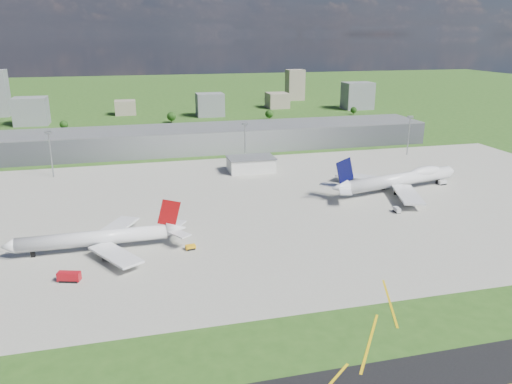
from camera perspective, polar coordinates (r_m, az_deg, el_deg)
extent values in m
plane|color=#2A5219|center=(336.41, -4.26, 4.43)|extent=(1400.00, 1400.00, 0.00)
cube|color=gray|center=(235.49, 2.86, -1.32)|extent=(360.00, 190.00, 0.08)
cube|color=gray|center=(349.28, -4.72, 6.17)|extent=(300.00, 42.00, 15.00)
cube|color=silver|center=(289.85, -0.58, 3.15)|extent=(26.00, 16.00, 8.00)
cylinder|color=gray|center=(298.10, -22.39, 3.90)|extent=(0.70, 0.70, 25.00)
cube|color=gray|center=(295.63, -22.67, 6.31)|extent=(3.50, 2.00, 1.20)
cylinder|color=gray|center=(302.11, -1.26, 5.40)|extent=(0.70, 0.70, 25.00)
cube|color=gray|center=(299.67, -1.28, 7.79)|extent=(3.50, 2.00, 1.20)
cylinder|color=gray|center=(343.33, 17.04, 6.11)|extent=(0.70, 0.70, 25.00)
cube|color=gray|center=(341.19, 17.23, 8.21)|extent=(3.50, 2.00, 1.20)
cylinder|color=silver|center=(192.43, -18.10, -5.05)|extent=(53.08, 6.12, 5.48)
cone|color=silver|center=(196.67, -26.52, -5.59)|extent=(4.64, 5.54, 5.48)
cone|color=silver|center=(192.28, -9.12, -4.15)|extent=(7.38, 5.57, 5.48)
cube|color=maroon|center=(193.20, -18.60, -5.56)|extent=(43.50, 2.77, 1.19)
cube|color=silver|center=(180.63, -15.76, -6.90)|extent=(19.20, 24.64, 0.82)
cube|color=silver|center=(204.74, -15.74, -3.95)|extent=(18.81, 24.75, 0.82)
cube|color=maroon|center=(189.79, -9.90, -2.36)|extent=(9.11, 0.57, 11.04)
cylinder|color=#38383D|center=(184.56, -16.41, -7.01)|extent=(5.06, 2.99, 2.93)
cylinder|color=#38383D|center=(202.25, -16.33, -4.80)|extent=(5.06, 2.99, 2.93)
cube|color=black|center=(189.79, -16.39, -6.48)|extent=(1.48, 1.11, 2.29)
cube|color=black|center=(197.36, -16.36, -5.53)|extent=(1.48, 1.11, 2.29)
cube|color=black|center=(196.57, -24.14, -6.51)|extent=(1.48, 1.11, 2.29)
cylinder|color=silver|center=(263.49, 16.12, 1.39)|extent=(66.04, 20.67, 6.62)
cone|color=silver|center=(288.38, 21.39, 2.23)|extent=(6.63, 7.61, 6.62)
cone|color=silver|center=(240.18, 9.52, 0.51)|extent=(9.76, 8.30, 6.62)
cube|color=navy|center=(265.46, 16.42, 1.02)|extent=(53.57, 14.30, 1.39)
ellipsoid|color=silver|center=(274.67, 18.82, 2.21)|extent=(22.10, 11.01, 5.95)
cube|color=silver|center=(269.63, 12.28, 1.62)|extent=(27.17, 28.46, 0.96)
cube|color=silver|center=(246.44, 16.94, -0.26)|extent=(18.15, 31.28, 0.96)
cube|color=#070834|center=(239.59, 10.14, 2.37)|extent=(10.50, 2.80, 12.89)
cylinder|color=#38383D|center=(267.84, 13.80, 0.95)|extent=(6.47, 4.60, 3.41)
cylinder|color=#38383D|center=(271.95, 11.37, 1.37)|extent=(6.47, 4.60, 3.41)
cylinder|color=#38383D|center=(254.25, 16.56, -0.17)|extent=(6.47, 4.60, 3.41)
cylinder|color=#38383D|center=(242.85, 17.19, -1.05)|extent=(6.47, 4.60, 3.41)
cube|color=black|center=(263.99, 14.31, 0.54)|extent=(1.94, 1.62, 2.67)
cube|color=black|center=(257.19, 15.69, -0.02)|extent=(1.94, 1.62, 2.67)
cube|color=black|center=(283.01, 20.05, 1.14)|extent=(1.94, 1.62, 2.67)
cube|color=#AC0C15|center=(173.47, -20.58, -9.00)|extent=(7.68, 4.74, 2.88)
cube|color=black|center=(174.09, -20.53, -9.43)|extent=(6.69, 4.54, 0.70)
cube|color=#F1A80E|center=(187.09, -7.50, -6.23)|extent=(3.91, 2.63, 1.45)
cube|color=black|center=(187.38, -7.49, -6.43)|extent=(3.39, 2.65, 0.70)
cube|color=silver|center=(231.69, 15.81, -1.95)|extent=(2.21, 4.53, 1.95)
cube|color=black|center=(232.00, 15.79, -2.18)|extent=(2.26, 3.87, 0.70)
cube|color=silver|center=(281.93, 20.55, 1.05)|extent=(4.64, 2.50, 1.99)
cube|color=black|center=(282.20, 20.53, 0.85)|extent=(3.99, 2.54, 0.70)
cube|color=slate|center=(484.55, -24.32, 8.42)|extent=(28.00, 22.00, 24.00)
cube|color=gray|center=(517.53, -14.70, 9.32)|extent=(20.00, 18.00, 14.00)
cube|color=slate|center=(493.13, -5.28, 9.90)|extent=(26.00, 20.00, 22.00)
cube|color=gray|center=(549.87, 2.44, 10.43)|extent=(22.00, 24.00, 16.00)
cube|color=slate|center=(549.96, 11.52, 10.73)|extent=(30.00, 22.00, 28.00)
cube|color=gray|center=(617.67, 4.47, 12.11)|extent=(20.00, 18.00, 36.00)
cylinder|color=#382314|center=(447.47, -21.07, 6.79)|extent=(0.70, 0.70, 3.00)
sphere|color=black|center=(446.92, -21.12, 7.22)|extent=(6.75, 6.75, 6.75)
cylinder|color=#382314|center=(460.34, -9.62, 8.02)|extent=(0.70, 0.70, 3.60)
sphere|color=black|center=(459.70, -9.64, 8.52)|extent=(8.10, 8.10, 8.10)
cylinder|color=#382314|center=(471.16, 1.52, 8.47)|extent=(0.70, 0.70, 3.40)
sphere|color=black|center=(470.57, 1.52, 8.93)|extent=(7.65, 7.65, 7.65)
cylinder|color=#382314|center=(511.73, 11.08, 8.84)|extent=(0.70, 0.70, 2.80)
sphere|color=black|center=(511.28, 11.10, 9.19)|extent=(6.30, 6.30, 6.30)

